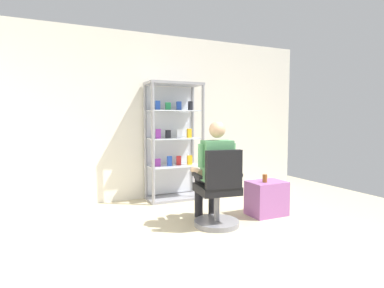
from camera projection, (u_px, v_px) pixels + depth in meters
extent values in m
plane|color=#C6B793|center=(250.00, 279.00, 2.61)|extent=(7.20, 7.20, 0.00)
cube|color=silver|center=(145.00, 117.00, 5.22)|extent=(6.00, 0.10, 2.70)
cylinder|color=gray|center=(153.00, 143.00, 4.79)|extent=(0.05, 0.05, 1.90)
cylinder|color=gray|center=(203.00, 142.00, 5.15)|extent=(0.05, 0.05, 1.90)
cylinder|color=gray|center=(145.00, 142.00, 5.15)|extent=(0.05, 0.05, 1.90)
cylinder|color=gray|center=(193.00, 140.00, 5.51)|extent=(0.05, 0.05, 1.90)
cube|color=gray|center=(174.00, 84.00, 5.07)|extent=(0.90, 0.45, 0.04)
cube|color=gray|center=(174.00, 198.00, 5.22)|extent=(0.90, 0.45, 0.04)
cube|color=silver|center=(169.00, 141.00, 5.34)|extent=(0.84, 0.02, 1.80)
cube|color=silver|center=(174.00, 166.00, 5.18)|extent=(0.82, 0.39, 0.02)
cube|color=purple|center=(158.00, 162.00, 5.09)|extent=(0.09, 0.06, 0.12)
cube|color=#264CB2|center=(169.00, 161.00, 5.13)|extent=(0.08, 0.05, 0.16)
cube|color=red|center=(179.00, 160.00, 5.25)|extent=(0.08, 0.05, 0.15)
cube|color=gold|center=(190.00, 160.00, 5.29)|extent=(0.08, 0.05, 0.15)
cube|color=silver|center=(174.00, 139.00, 5.14)|extent=(0.82, 0.39, 0.02)
cube|color=purple|center=(158.00, 134.00, 5.02)|extent=(0.08, 0.05, 0.15)
cube|color=black|center=(168.00, 134.00, 5.11)|extent=(0.08, 0.06, 0.13)
cube|color=silver|center=(179.00, 134.00, 5.17)|extent=(0.09, 0.06, 0.14)
cube|color=gold|center=(189.00, 133.00, 5.28)|extent=(0.08, 0.06, 0.15)
cube|color=silver|center=(174.00, 111.00, 5.11)|extent=(0.82, 0.39, 0.02)
cube|color=#264CB2|center=(158.00, 105.00, 4.99)|extent=(0.08, 0.04, 0.15)
cube|color=#268C4C|center=(168.00, 106.00, 5.07)|extent=(0.09, 0.06, 0.12)
cube|color=#264CB2|center=(179.00, 106.00, 5.17)|extent=(0.08, 0.05, 0.15)
cube|color=black|center=(190.00, 106.00, 5.18)|extent=(0.07, 0.04, 0.15)
cylinder|color=slate|center=(217.00, 223.00, 3.93)|extent=(0.56, 0.56, 0.06)
cylinder|color=slate|center=(217.00, 207.00, 3.92)|extent=(0.07, 0.07, 0.41)
cube|color=black|center=(217.00, 189.00, 3.90)|extent=(0.54, 0.54, 0.10)
cube|color=black|center=(224.00, 169.00, 3.68)|extent=(0.45, 0.13, 0.45)
cube|color=black|center=(236.00, 173.00, 3.96)|extent=(0.08, 0.30, 0.04)
cube|color=black|center=(197.00, 176.00, 3.80)|extent=(0.08, 0.30, 0.04)
cylinder|color=black|center=(218.00, 178.00, 4.11)|extent=(0.19, 0.41, 0.14)
cylinder|color=black|center=(213.00, 195.00, 4.32)|extent=(0.11, 0.11, 0.56)
cylinder|color=black|center=(204.00, 178.00, 4.05)|extent=(0.19, 0.41, 0.14)
cylinder|color=black|center=(199.00, 196.00, 4.26)|extent=(0.11, 0.11, 0.56)
cube|color=#4C8C59|center=(217.00, 161.00, 3.87)|extent=(0.38, 0.26, 0.50)
sphere|color=tan|center=(217.00, 130.00, 3.84)|extent=(0.20, 0.20, 0.20)
cylinder|color=#4C8C59|center=(232.00, 154.00, 3.92)|extent=(0.09, 0.09, 0.28)
cylinder|color=tan|center=(226.00, 170.00, 4.11)|extent=(0.12, 0.31, 0.08)
cylinder|color=#4C8C59|center=(202.00, 156.00, 3.80)|extent=(0.09, 0.09, 0.28)
cylinder|color=tan|center=(197.00, 171.00, 3.99)|extent=(0.12, 0.31, 0.08)
cube|color=#9E599E|center=(266.00, 198.00, 4.35)|extent=(0.50, 0.37, 0.47)
cylinder|color=brown|center=(265.00, 178.00, 4.27)|extent=(0.06, 0.06, 0.11)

